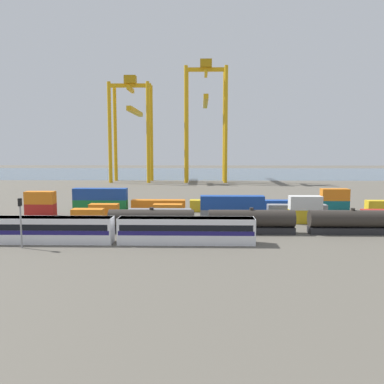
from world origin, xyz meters
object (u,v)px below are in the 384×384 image
object	(u,v)px
shipping_container_10	(168,210)
shipping_container_15	(158,206)
freight_tank_row	(302,221)
shipping_container_16	(217,206)
shipping_container_2	(232,216)
passenger_train	(116,229)
shipping_container_13	(101,205)
gantry_crane_central	(206,110)
signal_mast	(20,216)
gantry_crane_west	(132,119)
shipping_container_9	(104,210)

from	to	relation	value
shipping_container_10	shipping_container_15	distance (m)	7.37
freight_tank_row	shipping_container_16	world-z (taller)	freight_tank_row
shipping_container_2	shipping_container_16	size ratio (longest dim) A/B	1.00
passenger_train	shipping_container_13	world-z (taller)	passenger_train
gantry_crane_central	signal_mast	bearing A→B (deg)	-103.28
shipping_container_15	shipping_container_16	distance (m)	13.17
passenger_train	gantry_crane_west	bearing A→B (deg)	98.35
shipping_container_15	gantry_crane_central	distance (m)	88.70
signal_mast	shipping_container_16	bearing A→B (deg)	49.25
signal_mast	shipping_container_15	distance (m)	37.63
shipping_container_15	gantry_crane_west	size ratio (longest dim) A/B	0.27
shipping_container_9	gantry_crane_central	size ratio (longest dim) A/B	0.12
shipping_container_16	gantry_crane_west	xyz separation A→B (m)	(-32.96, 82.44, 25.20)
shipping_container_2	gantry_crane_central	xyz separation A→B (m)	(-3.98, 96.81, 28.82)
shipping_container_10	shipping_container_15	world-z (taller)	same
shipping_container_2	shipping_container_9	world-z (taller)	same
gantry_crane_west	freight_tank_row	bearing A→B (deg)	-66.35
shipping_container_15	shipping_container_9	bearing A→B (deg)	-147.35
shipping_container_15	freight_tank_row	bearing A→B (deg)	-41.18
signal_mast	shipping_container_10	distance (m)	33.04
shipping_container_9	gantry_crane_west	xyz separation A→B (m)	(-9.08, 89.30, 25.20)
signal_mast	passenger_train	bearing A→B (deg)	13.93
shipping_container_16	gantry_crane_central	world-z (taller)	gantry_crane_central
passenger_train	gantry_crane_west	distance (m)	116.91
shipping_container_13	shipping_container_15	size ratio (longest dim) A/B	1.00
shipping_container_16	gantry_crane_central	xyz separation A→B (m)	(-1.59, 83.08, 28.82)
shipping_container_10	shipping_container_16	size ratio (longest dim) A/B	0.50
signal_mast	shipping_container_9	bearing A→B (deg)	78.87
shipping_container_13	shipping_container_16	xyz separation A→B (m)	(26.34, 0.00, 0.00)
passenger_train	shipping_container_15	bearing A→B (deg)	84.09
gantry_crane_west	signal_mast	bearing A→B (deg)	-88.15
shipping_container_15	gantry_crane_central	size ratio (longest dim) A/B	0.24
shipping_container_10	gantry_crane_central	distance (m)	94.86
shipping_container_9	shipping_container_16	size ratio (longest dim) A/B	0.50
passenger_train	shipping_container_2	xyz separation A→B (m)	(18.74, 16.97, -0.84)
shipping_container_15	gantry_crane_west	world-z (taller)	gantry_crane_west
freight_tank_row	shipping_container_16	distance (m)	26.69
passenger_train	shipping_container_2	size ratio (longest dim) A/B	3.44
signal_mast	shipping_container_2	distance (m)	37.62
shipping_container_13	shipping_container_15	bearing A→B (deg)	0.00
gantry_crane_west	shipping_container_2	bearing A→B (deg)	-69.82
shipping_container_9	signal_mast	bearing A→B (deg)	-101.13
signal_mast	gantry_crane_central	bearing A→B (deg)	76.72
signal_mast	shipping_container_15	world-z (taller)	signal_mast
shipping_container_15	gantry_crane_west	xyz separation A→B (m)	(-19.79, 82.44, 25.20)
freight_tank_row	shipping_container_15	world-z (taller)	freight_tank_row
shipping_container_15	shipping_container_16	world-z (taller)	same
shipping_container_2	shipping_container_13	size ratio (longest dim) A/B	1.00
passenger_train	gantry_crane_central	bearing A→B (deg)	82.61
freight_tank_row	shipping_container_10	world-z (taller)	freight_tank_row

